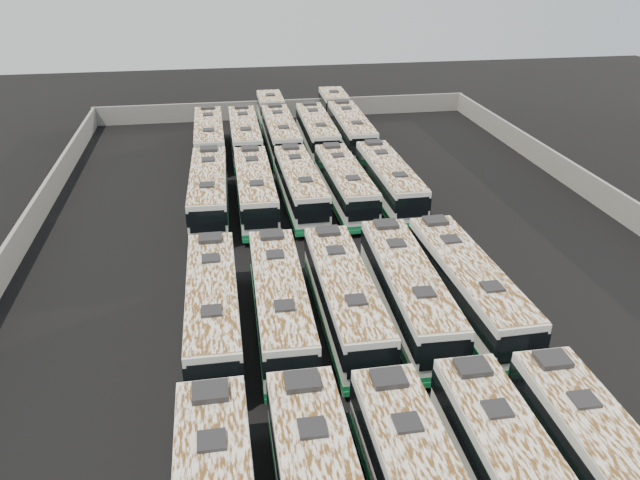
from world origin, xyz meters
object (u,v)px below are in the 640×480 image
Objects in this scene: bus_midback_far_left at (209,191)px; bus_back_far_left at (209,138)px; bus_midfront_far_right at (467,286)px; bus_midfront_right at (407,291)px; bus_midback_left at (255,189)px; bus_midback_right at (345,184)px; bus_midfront_center at (345,298)px; bus_back_center at (277,125)px; bus_midback_far_right at (389,181)px; bus_midback_center at (300,186)px; bus_midfront_far_left at (213,308)px; bus_back_far_right at (345,121)px; bus_back_right at (317,133)px; bus_back_left at (245,137)px; bus_midfront_left at (280,303)px.

bus_back_far_left is at bearing 90.85° from bus_midback_far_left.
bus_midback_far_left is (-14.57, 17.46, 0.02)m from bus_midfront_far_right.
bus_midfront_right is 20.61m from bus_midback_far_left.
bus_midback_left reaches higher than bus_midback_right.
bus_midback_left is 7.33m from bus_midback_right.
bus_midback_far_left is (-7.36, 17.51, 0.07)m from bus_midfront_center.
bus_midback_far_left is at bearing 112.97° from bus_midfront_center.
bus_back_center reaches higher than bus_midback_right.
bus_midback_center is at bearing 178.45° from bus_midback_far_right.
bus_back_center is (3.68, 18.32, 0.01)m from bus_midback_left.
bus_midfront_far_left is at bearing 178.13° from bus_midfront_far_right.
bus_back_center is at bearing -176.46° from bus_back_far_right.
bus_back_right is at bearing 103.57° from bus_midback_far_right.
bus_midfront_right is 1.00× the size of bus_back_right.
bus_midback_left is 1.00× the size of bus_back_left.
bus_back_far_right is at bearing 14.33° from bus_back_far_left.
bus_midfront_left is 0.97× the size of bus_back_far_left.
bus_midback_left is 1.01× the size of bus_midback_far_right.
bus_back_right is 5.24m from bus_back_far_right.
bus_midback_far_right is at bearing 79.67° from bus_midfront_right.
bus_midback_far_right is 18.49m from bus_back_far_right.
bus_midback_far_left is at bearing -111.80° from bus_back_center.
bus_midfront_left is at bearing -122.35° from bus_midback_far_right.
bus_midback_center is (-3.75, 17.57, -0.06)m from bus_midfront_right.
bus_back_center reaches higher than bus_midback_center.
bus_midback_right is 14.83m from bus_back_right.
bus_midback_far_left is at bearing -103.82° from bus_back_left.
bus_midback_center is at bearing -110.88° from bus_back_far_right.
bus_midback_right is at bearing -53.95° from bus_back_far_left.
bus_back_far_right is at bearing 66.97° from bus_midback_center.
bus_midfront_far_right reaches higher than bus_midback_center.
bus_back_far_left is (0.01, 32.08, 0.05)m from bus_midfront_far_left.
bus_back_left is at bearing -159.49° from bus_back_far_right.
bus_back_left is at bearing 104.47° from bus_midfront_right.
bus_midfront_right reaches higher than bus_back_left.
bus_midfront_far_left is 17.35m from bus_midback_far_left.
bus_midback_far_right reaches higher than bus_midback_center.
bus_midback_far_left is at bearing -127.31° from bus_back_far_right.
bus_midback_far_left reaches higher than bus_midfront_left.
bus_midfront_right reaches higher than bus_midfront_far_left.
bus_back_far_right is (14.60, 3.77, 0.00)m from bus_back_far_left.
bus_midfront_right is at bearing -89.05° from bus_back_right.
bus_midback_far_right is (10.92, 17.47, 0.01)m from bus_midfront_left.
bus_midback_far_left is at bearing 178.42° from bus_midback_left.
bus_back_right is (7.26, 32.25, 0.05)m from bus_midfront_left.
bus_midfront_left is at bearing -95.65° from bus_back_center.
bus_back_far_left is (-10.81, 14.76, 0.07)m from bus_midback_right.
bus_back_right is (7.37, 0.18, 0.01)m from bus_back_left.
bus_midfront_far_right is 20.52m from bus_midback_left.
bus_midfront_right is at bearing -76.82° from bus_back_left.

